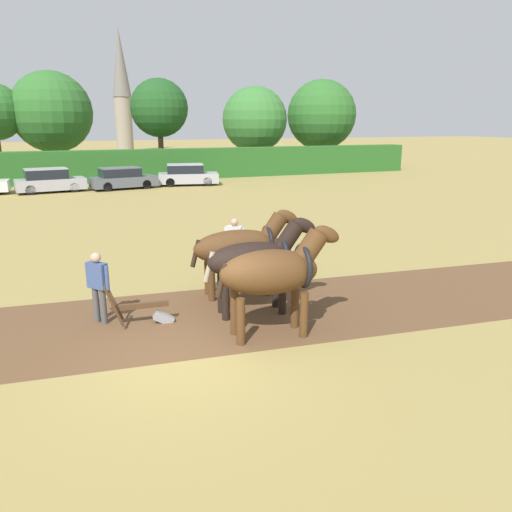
{
  "coord_description": "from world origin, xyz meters",
  "views": [
    {
      "loc": [
        -1.92,
        -8.64,
        4.39
      ],
      "look_at": [
        2.52,
        2.72,
        1.1
      ],
      "focal_mm": 35.0,
      "sensor_mm": 36.0,
      "label": 1
    }
  ],
  "objects_px": {
    "tree_center": "(159,108)",
    "church_spire": "(122,88)",
    "farmer_beside_team": "(235,241)",
    "parked_car_center": "(187,175)",
    "parked_car_center_left": "(123,179)",
    "draft_horse_lead_left": "(274,272)",
    "plow": "(146,311)",
    "farmer_at_plow": "(98,283)",
    "parked_car_left": "(49,181)",
    "draft_horse_lead_right": "(256,260)",
    "tree_center_right": "(255,120)",
    "tree_center_left": "(52,112)",
    "tree_right": "(321,115)",
    "draft_horse_trail_left": "(242,247)"
  },
  "relations": [
    {
      "from": "plow",
      "to": "parked_car_center",
      "type": "xyz_separation_m",
      "value": [
        6.98,
        24.62,
        0.41
      ]
    },
    {
      "from": "draft_horse_lead_left",
      "to": "farmer_at_plow",
      "type": "relative_size",
      "value": 1.67
    },
    {
      "from": "tree_center_right",
      "to": "draft_horse_lead_right",
      "type": "relative_size",
      "value": 2.74
    },
    {
      "from": "tree_center_left",
      "to": "parked_car_left",
      "type": "relative_size",
      "value": 1.91
    },
    {
      "from": "tree_center_left",
      "to": "tree_center",
      "type": "xyz_separation_m",
      "value": [
        8.26,
        -2.7,
        0.32
      ]
    },
    {
      "from": "tree_right",
      "to": "parked_car_center_left",
      "type": "relative_size",
      "value": 1.87
    },
    {
      "from": "tree_center_left",
      "to": "draft_horse_lead_left",
      "type": "bearing_deg",
      "value": -83.58
    },
    {
      "from": "plow",
      "to": "farmer_at_plow",
      "type": "distance_m",
      "value": 1.23
    },
    {
      "from": "farmer_beside_team",
      "to": "parked_car_center",
      "type": "relative_size",
      "value": 0.37
    },
    {
      "from": "tree_center",
      "to": "parked_car_center_left",
      "type": "bearing_deg",
      "value": -118.13
    },
    {
      "from": "tree_center",
      "to": "parked_car_left",
      "type": "xyz_separation_m",
      "value": [
        -8.78,
        -7.86,
        -4.75
      ]
    },
    {
      "from": "church_spire",
      "to": "draft_horse_trail_left",
      "type": "relative_size",
      "value": 6.14
    },
    {
      "from": "draft_horse_lead_right",
      "to": "parked_car_center",
      "type": "height_order",
      "value": "draft_horse_lead_right"
    },
    {
      "from": "tree_center",
      "to": "parked_car_left",
      "type": "height_order",
      "value": "tree_center"
    },
    {
      "from": "farmer_beside_team",
      "to": "parked_car_left",
      "type": "xyz_separation_m",
      "value": [
        -5.34,
        21.08,
        -0.22
      ]
    },
    {
      "from": "draft_horse_lead_left",
      "to": "parked_car_center_left",
      "type": "xyz_separation_m",
      "value": [
        -0.02,
        25.76,
        -0.71
      ]
    },
    {
      "from": "draft_horse_lead_left",
      "to": "parked_car_center_left",
      "type": "relative_size",
      "value": 0.61
    },
    {
      "from": "parked_car_left",
      "to": "parked_car_center",
      "type": "relative_size",
      "value": 0.99
    },
    {
      "from": "tree_center_left",
      "to": "draft_horse_trail_left",
      "type": "height_order",
      "value": "tree_center_left"
    },
    {
      "from": "tree_center_left",
      "to": "church_spire",
      "type": "distance_m",
      "value": 36.97
    },
    {
      "from": "farmer_beside_team",
      "to": "parked_car_center",
      "type": "xyz_separation_m",
      "value": [
        3.82,
        21.53,
        -0.23
      ]
    },
    {
      "from": "tree_center_left",
      "to": "draft_horse_lead_left",
      "type": "distance_m",
      "value": 36.72
    },
    {
      "from": "tree_center",
      "to": "parked_car_left",
      "type": "relative_size",
      "value": 1.78
    },
    {
      "from": "draft_horse_lead_right",
      "to": "farmer_at_plow",
      "type": "distance_m",
      "value": 3.59
    },
    {
      "from": "tree_right",
      "to": "parked_car_left",
      "type": "height_order",
      "value": "tree_right"
    },
    {
      "from": "farmer_at_plow",
      "to": "parked_car_center_left",
      "type": "height_order",
      "value": "farmer_at_plow"
    },
    {
      "from": "farmer_beside_team",
      "to": "draft_horse_lead_right",
      "type": "bearing_deg",
      "value": -149.55
    },
    {
      "from": "tree_center_right",
      "to": "parked_car_left",
      "type": "height_order",
      "value": "tree_center_right"
    },
    {
      "from": "tree_center_left",
      "to": "plow",
      "type": "distance_m",
      "value": 35.1
    },
    {
      "from": "draft_horse_lead_left",
      "to": "plow",
      "type": "xyz_separation_m",
      "value": [
        -2.42,
        1.57,
        -1.09
      ]
    },
    {
      "from": "plow",
      "to": "parked_car_center_left",
      "type": "bearing_deg",
      "value": 89.56
    },
    {
      "from": "plow",
      "to": "parked_car_center_left",
      "type": "height_order",
      "value": "parked_car_center_left"
    },
    {
      "from": "tree_center",
      "to": "plow",
      "type": "relative_size",
      "value": 5.18
    },
    {
      "from": "tree_center_left",
      "to": "church_spire",
      "type": "height_order",
      "value": "church_spire"
    },
    {
      "from": "draft_horse_lead_left",
      "to": "draft_horse_trail_left",
      "type": "bearing_deg",
      "value": 89.91
    },
    {
      "from": "church_spire",
      "to": "draft_horse_lead_left",
      "type": "bearing_deg",
      "value": -94.71
    },
    {
      "from": "farmer_at_plow",
      "to": "farmer_beside_team",
      "type": "xyz_separation_m",
      "value": [
        4.11,
        2.63,
        0.01
      ]
    },
    {
      "from": "farmer_at_plow",
      "to": "parked_car_left",
      "type": "distance_m",
      "value": 23.74
    },
    {
      "from": "tree_center_right",
      "to": "draft_horse_lead_right",
      "type": "distance_m",
      "value": 36.68
    },
    {
      "from": "tree_center",
      "to": "parked_car_center",
      "type": "height_order",
      "value": "tree_center"
    },
    {
      "from": "draft_horse_lead_right",
      "to": "draft_horse_trail_left",
      "type": "distance_m",
      "value": 1.35
    },
    {
      "from": "plow",
      "to": "draft_horse_lead_right",
      "type": "bearing_deg",
      "value": -0.0
    },
    {
      "from": "tree_center_left",
      "to": "draft_horse_trail_left",
      "type": "xyz_separation_m",
      "value": [
        4.33,
        -33.62,
        -3.87
      ]
    },
    {
      "from": "farmer_at_plow",
      "to": "parked_car_center",
      "type": "xyz_separation_m",
      "value": [
        7.92,
        24.16,
        -0.22
      ]
    },
    {
      "from": "tree_center",
      "to": "tree_center_right",
      "type": "relative_size",
      "value": 1.04
    },
    {
      "from": "farmer_at_plow",
      "to": "farmer_beside_team",
      "type": "distance_m",
      "value": 4.88
    },
    {
      "from": "farmer_beside_team",
      "to": "parked_car_center_left",
      "type": "bearing_deg",
      "value": 42.86
    },
    {
      "from": "farmer_at_plow",
      "to": "farmer_beside_team",
      "type": "height_order",
      "value": "farmer_beside_team"
    },
    {
      "from": "tree_center",
      "to": "church_spire",
      "type": "relative_size",
      "value": 0.44
    },
    {
      "from": "tree_right",
      "to": "draft_horse_lead_right",
      "type": "height_order",
      "value": "tree_right"
    }
  ]
}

